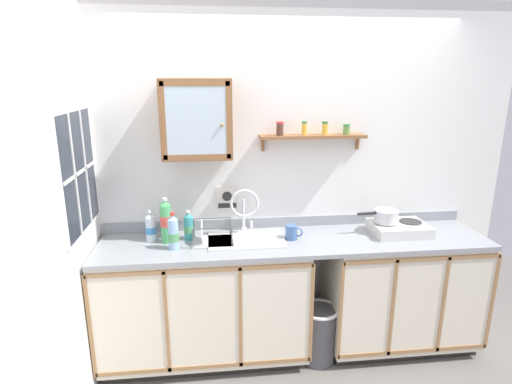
{
  "coord_description": "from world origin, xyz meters",
  "views": [
    {
      "loc": [
        -0.6,
        -2.46,
        2.08
      ],
      "look_at": [
        -0.27,
        0.44,
        1.28
      ],
      "focal_mm": 29.09,
      "sensor_mm": 36.0,
      "label": 1
    }
  ],
  "objects_px": {
    "mug": "(292,232)",
    "trash_bin": "(319,333)",
    "bottle_water_blue_2": "(173,233)",
    "bottle_water_clear_3": "(151,227)",
    "warning_sign": "(227,200)",
    "bottle_soda_green_0": "(166,221)",
    "hot_plate_stove": "(399,228)",
    "dish_rack": "(210,239)",
    "sink": "(246,239)",
    "bottle_detergent_teal_1": "(189,227)",
    "wall_cabinet": "(197,119)",
    "saucepan": "(386,216)"
  },
  "relations": [
    {
      "from": "hot_plate_stove",
      "to": "saucepan",
      "type": "height_order",
      "value": "saucepan"
    },
    {
      "from": "bottle_soda_green_0",
      "to": "hot_plate_stove",
      "type": "bearing_deg",
      "value": -0.74
    },
    {
      "from": "bottle_water_blue_2",
      "to": "bottle_water_clear_3",
      "type": "height_order",
      "value": "bottle_water_blue_2"
    },
    {
      "from": "warning_sign",
      "to": "bottle_water_blue_2",
      "type": "bearing_deg",
      "value": -136.96
    },
    {
      "from": "hot_plate_stove",
      "to": "bottle_detergent_teal_1",
      "type": "bearing_deg",
      "value": 178.06
    },
    {
      "from": "saucepan",
      "to": "warning_sign",
      "type": "distance_m",
      "value": 1.21
    },
    {
      "from": "saucepan",
      "to": "dish_rack",
      "type": "distance_m",
      "value": 1.33
    },
    {
      "from": "bottle_water_clear_3",
      "to": "sink",
      "type": "bearing_deg",
      "value": -4.23
    },
    {
      "from": "saucepan",
      "to": "wall_cabinet",
      "type": "bearing_deg",
      "value": 176.37
    },
    {
      "from": "hot_plate_stove",
      "to": "warning_sign",
      "type": "bearing_deg",
      "value": 168.95
    },
    {
      "from": "hot_plate_stove",
      "to": "bottle_soda_green_0",
      "type": "xyz_separation_m",
      "value": [
        -1.73,
        0.02,
        0.12
      ]
    },
    {
      "from": "dish_rack",
      "to": "mug",
      "type": "height_order",
      "value": "dish_rack"
    },
    {
      "from": "sink",
      "to": "bottle_detergent_teal_1",
      "type": "height_order",
      "value": "sink"
    },
    {
      "from": "dish_rack",
      "to": "wall_cabinet",
      "type": "height_order",
      "value": "wall_cabinet"
    },
    {
      "from": "bottle_detergent_teal_1",
      "to": "bottle_water_clear_3",
      "type": "height_order",
      "value": "bottle_water_clear_3"
    },
    {
      "from": "hot_plate_stove",
      "to": "bottle_water_blue_2",
      "type": "bearing_deg",
      "value": -176.25
    },
    {
      "from": "sink",
      "to": "saucepan",
      "type": "relative_size",
      "value": 1.71
    },
    {
      "from": "wall_cabinet",
      "to": "trash_bin",
      "type": "height_order",
      "value": "wall_cabinet"
    },
    {
      "from": "dish_rack",
      "to": "warning_sign",
      "type": "height_order",
      "value": "warning_sign"
    },
    {
      "from": "warning_sign",
      "to": "saucepan",
      "type": "bearing_deg",
      "value": -10.9
    },
    {
      "from": "warning_sign",
      "to": "trash_bin",
      "type": "relative_size",
      "value": 0.47
    },
    {
      "from": "hot_plate_stove",
      "to": "trash_bin",
      "type": "height_order",
      "value": "hot_plate_stove"
    },
    {
      "from": "saucepan",
      "to": "wall_cabinet",
      "type": "relative_size",
      "value": 0.59
    },
    {
      "from": "warning_sign",
      "to": "hot_plate_stove",
      "type": "bearing_deg",
      "value": -11.05
    },
    {
      "from": "bottle_detergent_teal_1",
      "to": "wall_cabinet",
      "type": "relative_size",
      "value": 0.41
    },
    {
      "from": "mug",
      "to": "trash_bin",
      "type": "distance_m",
      "value": 0.8
    },
    {
      "from": "warning_sign",
      "to": "bottle_soda_green_0",
      "type": "bearing_deg",
      "value": -152.87
    },
    {
      "from": "bottle_water_clear_3",
      "to": "warning_sign",
      "type": "relative_size",
      "value": 1.11
    },
    {
      "from": "sink",
      "to": "trash_bin",
      "type": "relative_size",
      "value": 1.25
    },
    {
      "from": "sink",
      "to": "wall_cabinet",
      "type": "distance_m",
      "value": 0.93
    },
    {
      "from": "bottle_water_clear_3",
      "to": "mug",
      "type": "height_order",
      "value": "bottle_water_clear_3"
    },
    {
      "from": "bottle_soda_green_0",
      "to": "bottle_water_clear_3",
      "type": "xyz_separation_m",
      "value": [
        -0.11,
        0.04,
        -0.05
      ]
    },
    {
      "from": "hot_plate_stove",
      "to": "bottle_detergent_teal_1",
      "type": "relative_size",
      "value": 1.84
    },
    {
      "from": "sink",
      "to": "bottle_water_blue_2",
      "type": "distance_m",
      "value": 0.54
    },
    {
      "from": "bottle_water_clear_3",
      "to": "bottle_detergent_teal_1",
      "type": "bearing_deg",
      "value": -1.43
    },
    {
      "from": "sink",
      "to": "hot_plate_stove",
      "type": "bearing_deg",
      "value": -0.48
    },
    {
      "from": "sink",
      "to": "hot_plate_stove",
      "type": "height_order",
      "value": "sink"
    },
    {
      "from": "bottle_water_blue_2",
      "to": "bottle_water_clear_3",
      "type": "distance_m",
      "value": 0.24
    },
    {
      "from": "bottle_soda_green_0",
      "to": "bottle_detergent_teal_1",
      "type": "height_order",
      "value": "bottle_soda_green_0"
    },
    {
      "from": "saucepan",
      "to": "trash_bin",
      "type": "relative_size",
      "value": 0.73
    },
    {
      "from": "warning_sign",
      "to": "dish_rack",
      "type": "bearing_deg",
      "value": -116.2
    },
    {
      "from": "hot_plate_stove",
      "to": "saucepan",
      "type": "xyz_separation_m",
      "value": [
        -0.1,
        0.02,
        0.1
      ]
    },
    {
      "from": "bottle_water_blue_2",
      "to": "trash_bin",
      "type": "distance_m",
      "value": 1.33
    },
    {
      "from": "bottle_detergent_teal_1",
      "to": "trash_bin",
      "type": "bearing_deg",
      "value": -12.94
    },
    {
      "from": "saucepan",
      "to": "wall_cabinet",
      "type": "distance_m",
      "value": 1.57
    },
    {
      "from": "hot_plate_stove",
      "to": "bottle_soda_green_0",
      "type": "bearing_deg",
      "value": 179.26
    },
    {
      "from": "dish_rack",
      "to": "mug",
      "type": "bearing_deg",
      "value": -0.07
    },
    {
      "from": "saucepan",
      "to": "bottle_soda_green_0",
      "type": "height_order",
      "value": "bottle_soda_green_0"
    },
    {
      "from": "mug",
      "to": "bottle_soda_green_0",
      "type": "bearing_deg",
      "value": 176.95
    },
    {
      "from": "dish_rack",
      "to": "warning_sign",
      "type": "xyz_separation_m",
      "value": [
        0.14,
        0.28,
        0.21
      ]
    }
  ]
}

